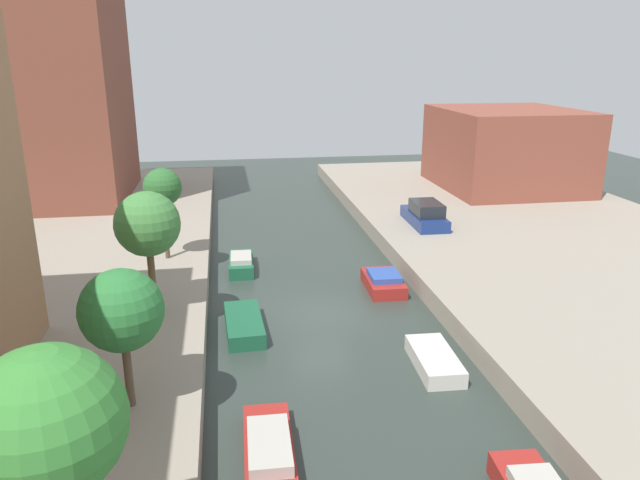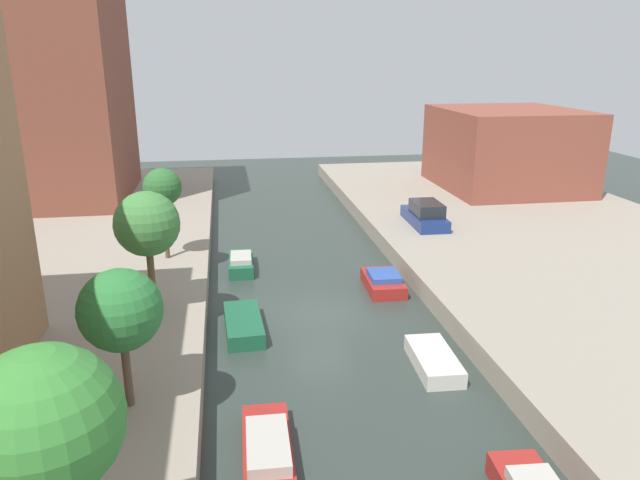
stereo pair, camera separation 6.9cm
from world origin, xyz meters
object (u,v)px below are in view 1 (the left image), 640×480
object	(u,v)px
low_block_right	(506,149)
street_tree_0	(47,426)
apartment_tower_far	(44,62)
moored_boat_right_2	(434,360)
street_tree_3	(162,188)
street_tree_2	(147,225)
moored_boat_left_3	(241,263)
moored_boat_right_3	(383,282)
moored_boat_left_1	(269,452)
moored_boat_left_2	(244,324)
parked_car	(425,215)
street_tree_1	(122,311)

from	to	relation	value
low_block_right	street_tree_0	world-z (taller)	low_block_right
apartment_tower_far	moored_boat_right_2	world-z (taller)	apartment_tower_far
moored_boat_right_2	street_tree_3	bearing A→B (deg)	132.46
street_tree_2	moored_boat_left_3	xyz separation A→B (m)	(3.78, 6.97, -4.30)
street_tree_2	moored_boat_right_3	bearing A→B (deg)	16.14
moored_boat_left_1	moored_boat_right_3	size ratio (longest dim) A/B	1.38
low_block_right	moored_boat_left_1	xyz separation A→B (m)	(-21.09, -29.29, -3.71)
moored_boat_left_2	moored_boat_right_2	xyz separation A→B (m)	(6.86, -4.18, -0.02)
low_block_right	moored_boat_right_2	distance (m)	29.11
street_tree_3	moored_boat_left_2	world-z (taller)	street_tree_3
street_tree_0	street_tree_2	distance (m)	14.36
parked_car	moored_boat_right_2	distance (m)	16.18
street_tree_2	street_tree_0	bearing A→B (deg)	-90.00
moored_boat_left_2	moored_boat_right_2	distance (m)	8.04
apartment_tower_far	street_tree_0	size ratio (longest dim) A/B	3.41
moored_boat_right_3	street_tree_3	bearing A→B (deg)	161.11
parked_car	moored_boat_left_3	bearing A→B (deg)	-162.35
street_tree_2	apartment_tower_far	bearing A→B (deg)	111.95
street_tree_1	moored_boat_left_2	distance (m)	8.35
moored_boat_right_2	moored_boat_right_3	size ratio (longest dim) A/B	1.01
apartment_tower_far	street_tree_1	size ratio (longest dim) A/B	4.44
parked_car	moored_boat_right_3	xyz separation A→B (m)	(-4.68, -7.56, -1.23)
apartment_tower_far	parked_car	world-z (taller)	apartment_tower_far
moored_boat_left_3	apartment_tower_far	bearing A→B (deg)	129.96
moored_boat_left_2	moored_boat_left_3	xyz separation A→B (m)	(0.16, 7.52, 0.08)
low_block_right	moored_boat_right_2	bearing A→B (deg)	-120.37
street_tree_1	parked_car	bearing A→B (deg)	49.12
street_tree_3	moored_boat_left_3	xyz separation A→B (m)	(3.78, 0.25, -4.31)
street_tree_1	low_block_right	bearing A→B (deg)	47.34
street_tree_0	moored_boat_left_3	world-z (taller)	street_tree_0
street_tree_3	moored_boat_left_2	size ratio (longest dim) A/B	1.27
moored_boat_left_3	moored_boat_right_3	distance (m)	7.89
low_block_right	street_tree_2	world-z (taller)	low_block_right
moored_boat_right_2	moored_boat_left_3	bearing A→B (deg)	119.79
low_block_right	moored_boat_left_3	size ratio (longest dim) A/B	3.30
street_tree_3	apartment_tower_far	bearing A→B (deg)	120.07
moored_boat_right_3	parked_car	bearing A→B (deg)	58.25
moored_boat_left_2	moored_boat_left_1	bearing A→B (deg)	-87.56
parked_car	low_block_right	bearing A→B (deg)	44.29
moored_boat_right_2	moored_boat_right_3	xyz separation A→B (m)	(0.15, 7.82, 0.09)
street_tree_0	moored_boat_left_2	xyz separation A→B (m)	(3.63, 13.79, -4.93)
parked_car	moored_boat_left_1	bearing A→B (deg)	-119.81
moored_boat_right_2	moored_boat_left_2	bearing A→B (deg)	148.62
street_tree_0	parked_car	bearing A→B (deg)	58.49
low_block_right	moored_boat_right_2	world-z (taller)	low_block_right
street_tree_2	moored_boat_left_3	distance (m)	9.02
street_tree_0	moored_boat_right_2	world-z (taller)	street_tree_0
street_tree_2	moored_boat_right_2	world-z (taller)	street_tree_2
moored_boat_left_2	moored_boat_left_3	size ratio (longest dim) A/B	1.12
moored_boat_left_1	moored_boat_right_3	world-z (taller)	moored_boat_right_3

